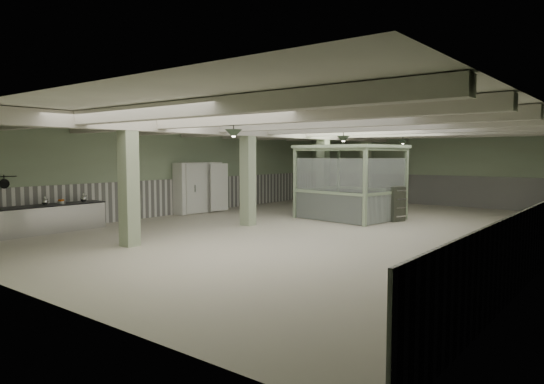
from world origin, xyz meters
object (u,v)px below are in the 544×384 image
Objects in this scene: prep_counter at (24,221)px; guard_booth at (350,170)px; walkin_cooler at (199,188)px; filing_cabinet at (396,204)px.

guard_booth is at bearing 58.73° from prep_counter.
filing_cabinet is (7.86, 2.74, -0.43)m from walkin_cooler.
guard_booth is 2.21m from filing_cabinet.
guard_booth is (6.00, 9.88, 1.46)m from prep_counter.
filing_cabinet is (7.78, 10.24, 0.20)m from prep_counter.
walkin_cooler is at bearing -140.58° from filing_cabinet.
guard_booth reaches higher than prep_counter.
walkin_cooler is (-0.08, 7.51, 0.63)m from prep_counter.
guard_booth is (6.09, 2.38, 0.83)m from walkin_cooler.
walkin_cooler is at bearing -151.34° from guard_booth.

